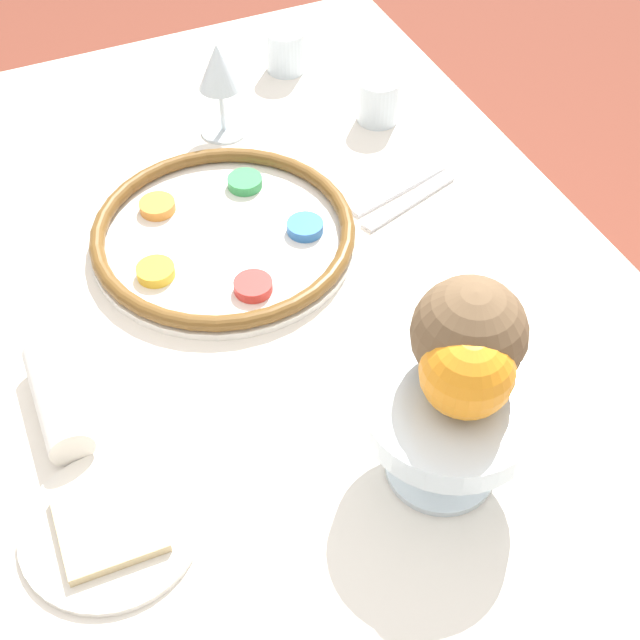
{
  "coord_description": "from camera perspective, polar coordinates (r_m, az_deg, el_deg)",
  "views": [
    {
      "loc": [
        0.59,
        -0.19,
        1.58
      ],
      "look_at": [
        -0.04,
        0.09,
        0.82
      ],
      "focal_mm": 50.0,
      "sensor_mm": 36.0,
      "label": 1
    }
  ],
  "objects": [
    {
      "name": "napkin_roll",
      "position": [
        1.01,
        -16.45,
        -4.88
      ],
      "size": [
        0.15,
        0.05,
        0.05
      ],
      "color": "white",
      "rests_on": "dining_table"
    },
    {
      "name": "coconut",
      "position": [
        0.84,
        9.51,
        -0.86
      ],
      "size": [
        0.11,
        0.11,
        0.11
      ],
      "color": "brown",
      "rests_on": "fruit_stand"
    },
    {
      "name": "fruit_stand",
      "position": [
        0.88,
        8.26,
        -6.14
      ],
      "size": [
        0.18,
        0.18,
        0.12
      ],
      "color": "silver",
      "rests_on": "dining_table"
    },
    {
      "name": "seder_plate",
      "position": [
        1.17,
        -6.19,
        5.49
      ],
      "size": [
        0.35,
        0.35,
        0.03
      ],
      "color": "silver",
      "rests_on": "dining_table"
    },
    {
      "name": "bread_plate",
      "position": [
        0.93,
        -13.25,
        -12.76
      ],
      "size": [
        0.18,
        0.18,
        0.02
      ],
      "color": "silver",
      "rests_on": "dining_table"
    },
    {
      "name": "fork_left",
      "position": [
        1.26,
        5.05,
        8.38
      ],
      "size": [
        0.06,
        0.16,
        0.01
      ],
      "color": "silver",
      "rests_on": "dining_table"
    },
    {
      "name": "dining_table",
      "position": [
        1.34,
        -2.97,
        -14.95
      ],
      "size": [
        1.58,
        1.03,
        0.78
      ],
      "color": "silver",
      "rests_on": "ground_plane"
    },
    {
      "name": "wine_glass",
      "position": [
        1.32,
        -6.52,
        15.53
      ],
      "size": [
        0.07,
        0.07,
        0.15
      ],
      "color": "silver",
      "rests_on": "dining_table"
    },
    {
      "name": "fork_right",
      "position": [
        1.24,
        5.69,
        7.58
      ],
      "size": [
        0.07,
        0.16,
        0.01
      ],
      "color": "silver",
      "rests_on": "dining_table"
    },
    {
      "name": "orange_fruit",
      "position": [
        0.83,
        9.4,
        -3.29
      ],
      "size": [
        0.09,
        0.09,
        0.09
      ],
      "color": "orange",
      "rests_on": "fruit_stand"
    },
    {
      "name": "cup_near",
      "position": [
        1.38,
        3.76,
        13.86
      ],
      "size": [
        0.06,
        0.06,
        0.07
      ],
      "color": "silver",
      "rests_on": "dining_table"
    },
    {
      "name": "cup_mid",
      "position": [
        1.49,
        -2.21,
        16.85
      ],
      "size": [
        0.06,
        0.06,
        0.07
      ],
      "color": "silver",
      "rests_on": "dining_table"
    }
  ]
}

